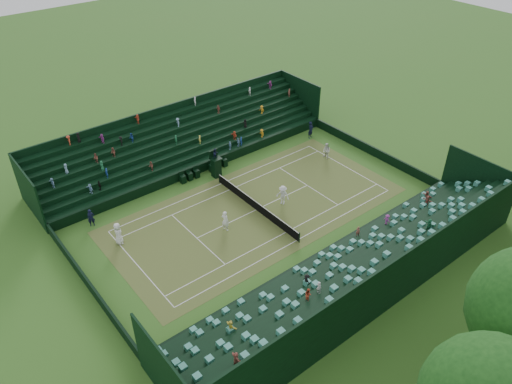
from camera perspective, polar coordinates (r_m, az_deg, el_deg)
ground at (r=45.44m, az=0.00°, el=-2.07°), size 160.00×160.00×0.00m
court_surface at (r=45.43m, az=0.00°, el=-2.07°), size 12.97×26.77×0.01m
perimeter_wall_north at (r=54.86m, az=13.13°, el=4.62°), size 17.17×0.20×1.00m
perimeter_wall_south at (r=39.63m, az=-18.56°, el=-10.00°), size 17.17×0.20×1.00m
perimeter_wall_east at (r=40.34m, az=7.59°, el=-7.15°), size 0.20×31.77×1.00m
perimeter_wall_west at (r=50.91m, az=-5.97°, el=2.88°), size 0.20×31.77×1.00m
north_grandstand at (r=37.72m, az=12.23°, el=-9.19°), size 6.60×32.00×4.90m
south_grandstand at (r=53.50m, az=-8.52°, el=5.67°), size 6.60×32.00×4.90m
tennis_net at (r=45.12m, az=0.00°, el=-1.54°), size 11.67×0.10×1.06m
umpire_chair at (r=49.52m, az=-4.60°, el=3.13°), size 1.00×1.00×3.16m
courtside_chairs at (r=50.45m, az=-5.96°, el=2.48°), size 0.54×5.51×1.17m
player_near_west at (r=42.75m, az=-15.47°, el=-4.60°), size 1.13×0.89×2.02m
player_near_east at (r=42.66m, az=-3.54°, el=-3.30°), size 0.83×0.67×1.98m
player_far_west at (r=53.18m, az=8.06°, el=4.68°), size 0.87×0.70×1.73m
player_far_east at (r=45.73m, az=3.07°, el=-0.35°), size 1.45×1.22×1.94m
line_judge_north at (r=56.89m, az=6.28°, el=7.08°), size 0.63×0.81×1.97m
line_judge_south at (r=45.45m, az=-18.33°, el=-2.82°), size 0.56×0.70×1.66m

